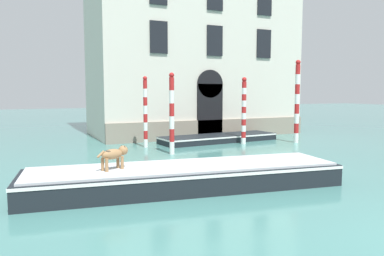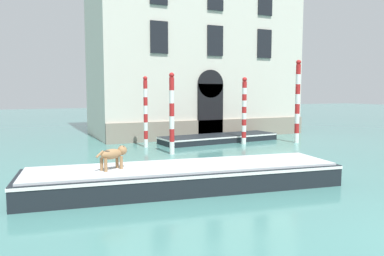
% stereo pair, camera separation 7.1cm
% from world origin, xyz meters
% --- Properties ---
extents(palazzo_left, '(12.91, 6.13, 16.76)m').
position_xyz_m(palazzo_left, '(2.64, 19.24, 8.36)').
color(palazzo_left, beige).
rests_on(palazzo_left, ground_plane).
extents(boat_foreground, '(9.24, 3.38, 0.68)m').
position_xyz_m(boat_foreground, '(-3.54, 6.34, 0.36)').
color(boat_foreground, black).
rests_on(boat_foreground, ground_plane).
extents(dog_on_deck, '(0.91, 0.52, 0.64)m').
position_xyz_m(dog_on_deck, '(-5.52, 6.61, 1.09)').
color(dog_on_deck, '#997047').
rests_on(dog_on_deck, boat_foreground).
extents(boat_moored_near_palazzo, '(6.91, 2.40, 0.38)m').
position_xyz_m(boat_moored_near_palazzo, '(2.14, 14.72, 0.20)').
color(boat_moored_near_palazzo, black).
rests_on(boat_moored_near_palazzo, ground_plane).
extents(mooring_pole_0, '(0.23, 0.23, 3.60)m').
position_xyz_m(mooring_pole_0, '(-1.76, 11.92, 1.82)').
color(mooring_pole_0, white).
rests_on(mooring_pole_0, ground_plane).
extents(mooring_pole_1, '(0.25, 0.25, 3.52)m').
position_xyz_m(mooring_pole_1, '(2.91, 13.40, 1.78)').
color(mooring_pole_1, white).
rests_on(mooring_pole_1, ground_plane).
extents(mooring_pole_2, '(0.21, 0.21, 3.52)m').
position_xyz_m(mooring_pole_2, '(-2.18, 14.39, 1.78)').
color(mooring_pole_2, white).
rests_on(mooring_pole_2, ground_plane).
extents(mooring_pole_3, '(0.26, 0.26, 4.45)m').
position_xyz_m(mooring_pole_3, '(5.74, 12.59, 2.24)').
color(mooring_pole_3, white).
rests_on(mooring_pole_3, ground_plane).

